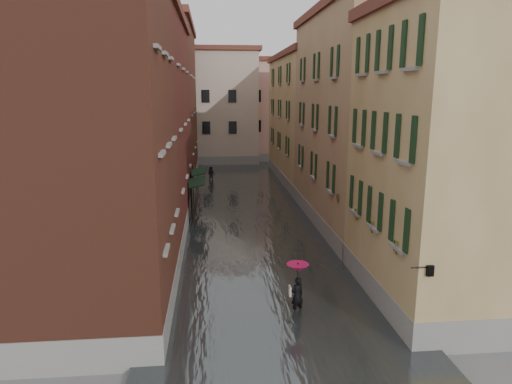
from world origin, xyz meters
name	(u,v)px	position (x,y,z in m)	size (l,w,h in m)	color
ground	(268,286)	(0.00, 0.00, 0.00)	(120.00, 120.00, 0.00)	slate
floodwater	(246,210)	(0.00, 13.00, 0.10)	(10.00, 60.00, 0.20)	#404546
building_left_near	(83,148)	(-7.00, -2.00, 6.50)	(6.00, 8.00, 13.00)	brown
building_left_mid	(134,130)	(-7.00, 9.00, 6.25)	(6.00, 14.00, 12.50)	maroon
building_left_far	(160,108)	(-7.00, 24.00, 7.00)	(6.00, 16.00, 14.00)	brown
building_right_near	(452,163)	(7.00, -2.00, 5.75)	(6.00, 8.00, 11.50)	#9D8451
building_right_mid	(363,124)	(7.00, 9.00, 6.50)	(6.00, 14.00, 13.00)	tan
building_right_far	(311,121)	(7.00, 24.00, 5.75)	(6.00, 16.00, 11.50)	#9D8451
building_end_cream	(206,108)	(-3.00, 38.00, 6.50)	(12.00, 9.00, 13.00)	#B7A791
building_end_pink	(277,112)	(6.00, 40.00, 6.00)	(10.00, 9.00, 12.00)	#D29E93
awning_near	(196,183)	(-3.48, 11.51, 2.48)	(1.09, 3.41, 2.80)	black
awning_far	(198,173)	(-3.48, 15.56, 2.47)	(1.09, 3.11, 2.80)	black
wall_lantern	(429,270)	(4.33, -6.00, 3.01)	(0.71, 0.22, 0.35)	black
window_planters	(367,211)	(4.12, -0.66, 3.51)	(0.59, 8.35, 0.84)	maroon
pedestrian_main	(297,284)	(0.79, -2.73, 1.24)	(0.89, 0.89, 2.06)	black
pedestrian_far	(211,174)	(-2.51, 24.35, 0.75)	(0.73, 0.57, 1.50)	black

